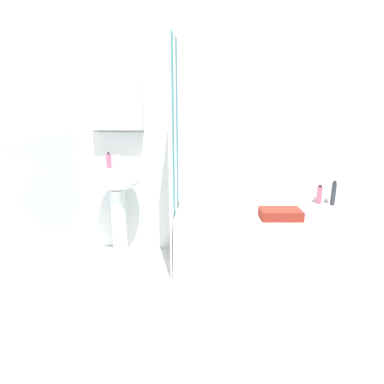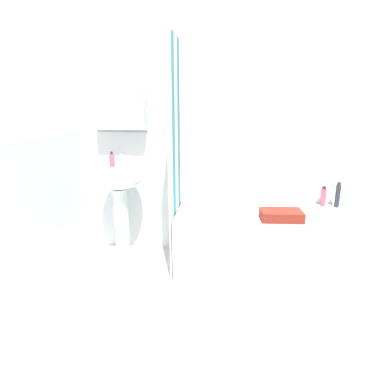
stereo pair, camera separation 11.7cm
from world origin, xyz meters
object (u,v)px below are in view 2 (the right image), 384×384
(sink, at_px, (120,192))
(conditioner_bottle, at_px, (323,197))
(soap_dispenser, at_px, (112,160))
(lotion_bottle, at_px, (338,195))
(towel_folded, at_px, (281,215))
(bathtub, at_px, (263,241))

(sink, distance_m, conditioner_bottle, 1.92)
(conditioner_bottle, bearing_deg, soap_dispenser, -177.99)
(lotion_bottle, distance_m, towel_folded, 0.70)
(soap_dispenser, distance_m, towel_folded, 1.64)
(towel_folded, bearing_deg, bathtub, 123.54)
(sink, relative_size, towel_folded, 2.62)
(sink, distance_m, soap_dispenser, 0.32)
(bathtub, distance_m, towel_folded, 0.37)
(sink, height_order, bathtub, sink)
(lotion_bottle, height_order, conditioner_bottle, lotion_bottle)
(towel_folded, bearing_deg, conditioner_bottle, 45.04)
(conditioner_bottle, height_order, towel_folded, conditioner_bottle)
(bathtub, xyz_separation_m, conditioner_bottle, (0.55, 0.27, 0.36))
(bathtub, bearing_deg, towel_folded, -56.46)
(soap_dispenser, bearing_deg, conditioner_bottle, 2.01)
(soap_dispenser, distance_m, conditioner_bottle, 2.02)
(soap_dispenser, relative_size, bathtub, 0.10)
(conditioner_bottle, relative_size, towel_folded, 0.56)
(soap_dispenser, bearing_deg, lotion_bottle, 1.17)
(lotion_bottle, xyz_separation_m, conditioner_bottle, (-0.12, 0.03, -0.02))
(bathtub, bearing_deg, lotion_bottle, 20.06)
(bathtub, height_order, towel_folded, towel_folded)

